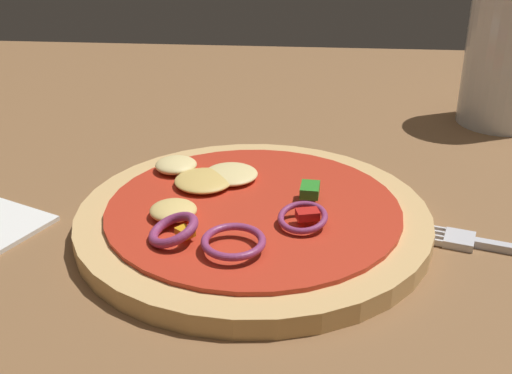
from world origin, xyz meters
TOP-DOWN VIEW (x-y plane):
  - dining_table at (0.00, 0.00)m, footprint 1.30×0.91m
  - pizza at (0.04, -0.03)m, footprint 0.23×0.23m
  - beer_glass at (0.25, 0.19)m, footprint 0.08×0.08m

SIDE VIEW (x-z plane):
  - dining_table at x=0.00m, z-range 0.00..0.03m
  - pizza at x=0.04m, z-range 0.02..0.05m
  - beer_glass at x=0.25m, z-range 0.02..0.14m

